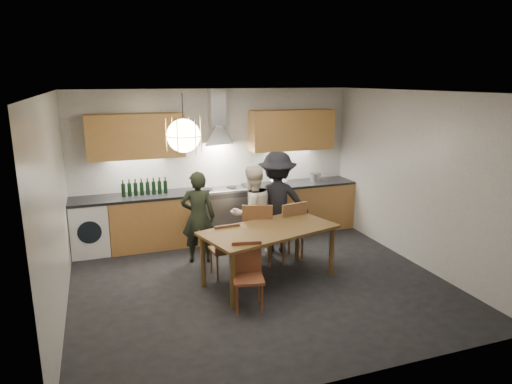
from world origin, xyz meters
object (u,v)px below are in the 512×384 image
object	(u,v)px
chair_back_left	(225,246)
person_mid	(252,213)
chair_front	(248,271)
person_right	(277,202)
person_left	(198,217)
mixing_bowl	(278,183)
wine_bottles	(145,187)
dining_table	(269,235)
stock_pot	(315,177)

from	to	relation	value
chair_back_left	person_mid	bearing A→B (deg)	-139.95
chair_front	person_right	distance (m)	1.97
person_left	mixing_bowl	bearing A→B (deg)	-135.91
person_left	wine_bottles	xyz separation A→B (m)	(-0.68, 0.93, 0.32)
dining_table	person_mid	world-z (taller)	person_mid
dining_table	stock_pot	xyz separation A→B (m)	(1.67, 1.95, 0.29)
dining_table	mixing_bowl	distance (m)	2.15
mixing_bowl	chair_front	bearing A→B (deg)	-119.58
person_left	mixing_bowl	size ratio (longest dim) A/B	4.74
dining_table	chair_back_left	distance (m)	0.66
person_mid	person_right	distance (m)	0.52
dining_table	chair_front	bearing A→B (deg)	-146.54
chair_front	person_right	size ratio (longest dim) A/B	0.50
chair_back_left	person_right	world-z (taller)	person_right
person_mid	stock_pot	distance (m)	1.95
person_left	person_right	size ratio (longest dim) A/B	0.87
person_mid	stock_pot	bearing A→B (deg)	-160.50
person_right	wine_bottles	distance (m)	2.19
person_left	wine_bottles	distance (m)	1.20
person_right	stock_pot	xyz separation A→B (m)	(1.13, 0.90, 0.15)
dining_table	chair_back_left	world-z (taller)	chair_back_left
dining_table	person_mid	xyz separation A→B (m)	(0.05, 0.89, 0.06)
dining_table	mixing_bowl	bearing A→B (deg)	48.93
person_left	stock_pot	world-z (taller)	person_left
wine_bottles	person_left	bearing A→B (deg)	-53.84
wine_bottles	chair_back_left	bearing A→B (deg)	-60.89
dining_table	wine_bottles	distance (m)	2.46
dining_table	chair_back_left	size ratio (longest dim) A/B	2.48
mixing_bowl	person_left	bearing A→B (deg)	-151.90
chair_front	person_right	bearing A→B (deg)	69.69
person_mid	person_right	size ratio (longest dim) A/B	0.90
person_left	person_right	bearing A→B (deg)	-163.11
person_mid	mixing_bowl	distance (m)	1.36
dining_table	person_left	xyz separation A→B (m)	(-0.76, 1.03, 0.03)
person_left	person_mid	world-z (taller)	person_mid
mixing_bowl	dining_table	bearing A→B (deg)	-115.47
chair_front	stock_pot	distance (m)	3.38
chair_front	person_left	bearing A→B (deg)	111.28
person_right	wine_bottles	xyz separation A→B (m)	(-1.98, 0.91, 0.21)
dining_table	wine_bottles	bearing A→B (deg)	110.76
chair_back_left	person_left	size ratio (longest dim) A/B	0.57
mixing_bowl	person_right	bearing A→B (deg)	-113.30
chair_back_left	chair_front	size ratio (longest dim) A/B	0.99
dining_table	chair_front	distance (m)	0.80
person_left	mixing_bowl	xyz separation A→B (m)	(1.68, 0.90, 0.22)
person_mid	stock_pot	world-z (taller)	person_mid
stock_pot	mixing_bowl	bearing A→B (deg)	-177.90
chair_front	wine_bottles	distance (m)	2.77
dining_table	stock_pot	distance (m)	2.59
stock_pot	person_right	bearing A→B (deg)	-141.43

